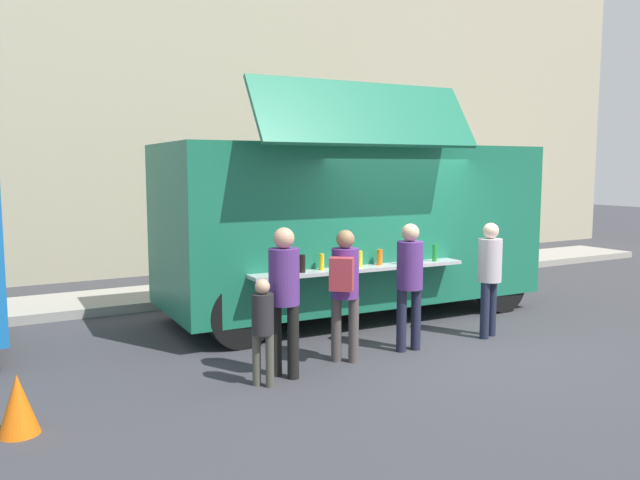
{
  "coord_description": "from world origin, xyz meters",
  "views": [
    {
      "loc": [
        -5.56,
        -6.42,
        2.38
      ],
      "look_at": [
        -0.92,
        1.74,
        1.3
      ],
      "focal_mm": 35.53,
      "sensor_mm": 36.0,
      "label": 1
    }
  ],
  "objects": [
    {
      "name": "ground_plane",
      "position": [
        0.0,
        0.0,
        0.0
      ],
      "size": [
        60.0,
        60.0,
        0.0
      ],
      "primitive_type": "plane",
      "color": "#38383D"
    },
    {
      "name": "curb_strip",
      "position": [
        -4.12,
        4.74,
        0.07
      ],
      "size": [
        28.0,
        1.6,
        0.15
      ],
      "primitive_type": "cube",
      "color": "#9E998E",
      "rests_on": "ground"
    },
    {
      "name": "building_behind",
      "position": [
        -3.12,
        8.64,
        4.32
      ],
      "size": [
        32.0,
        2.4,
        8.63
      ],
      "primitive_type": "cube",
      "color": "#B6AB8D",
      "rests_on": "ground"
    },
    {
      "name": "food_truck_main",
      "position": [
        -0.11,
        2.12,
        1.49
      ],
      "size": [
        6.05,
        3.04,
        3.55
      ],
      "rotation": [
        0.0,
        0.0,
        -0.03
      ],
      "color": "#1A6E4F",
      "rests_on": "ground"
    },
    {
      "name": "traffic_cone_orange",
      "position": [
        -5.22,
        -0.36,
        0.28
      ],
      "size": [
        0.36,
        0.36,
        0.55
      ],
      "primitive_type": "cone",
      "color": "orange",
      "rests_on": "ground"
    },
    {
      "name": "trash_bin",
      "position": [
        4.3,
        4.44,
        0.43
      ],
      "size": [
        0.6,
        0.6,
        0.85
      ],
      "primitive_type": "cylinder",
      "color": "#2C5B37",
      "rests_on": "ground"
    },
    {
      "name": "customer_front_ordering",
      "position": [
        -0.58,
        0.0,
        0.99
      ],
      "size": [
        0.35,
        0.34,
        1.67
      ],
      "rotation": [
        0.0,
        0.0,
        1.48
      ],
      "color": "#1F2238",
      "rests_on": "ground"
    },
    {
      "name": "customer_mid_with_backpack",
      "position": [
        -1.57,
        -0.01,
        1.0
      ],
      "size": [
        0.49,
        0.51,
        1.63
      ],
      "rotation": [
        0.0,
        0.0,
        0.85
      ],
      "color": "#4D4542",
      "rests_on": "ground"
    },
    {
      "name": "customer_rear_waiting",
      "position": [
        -2.45,
        -0.13,
        1.02
      ],
      "size": [
        0.35,
        0.35,
        1.72
      ],
      "rotation": [
        0.0,
        0.0,
        0.58
      ],
      "color": "black",
      "rests_on": "ground"
    },
    {
      "name": "customer_extra_browsing",
      "position": [
        0.8,
        -0.02,
        0.97
      ],
      "size": [
        0.33,
        0.33,
        1.62
      ],
      "rotation": [
        0.0,
        0.0,
        1.9
      ],
      "color": "#1E2339",
      "rests_on": "ground"
    },
    {
      "name": "child_near_queue",
      "position": [
        -2.79,
        -0.29,
        0.71
      ],
      "size": [
        0.24,
        0.24,
        1.19
      ],
      "rotation": [
        0.0,
        0.0,
        0.74
      ],
      "color": "#4A4A3F",
      "rests_on": "ground"
    }
  ]
}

